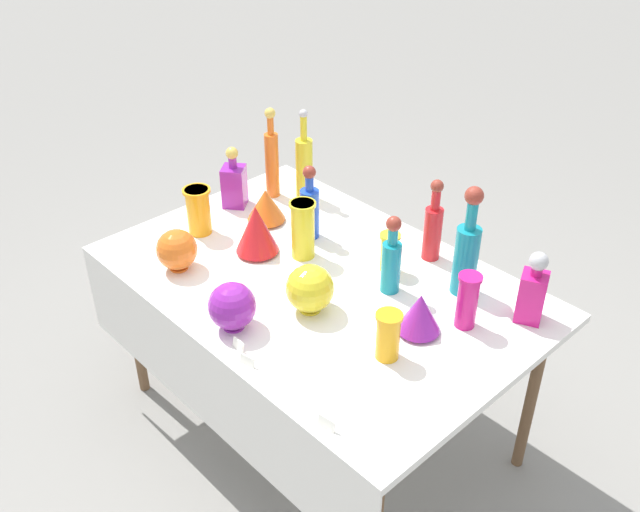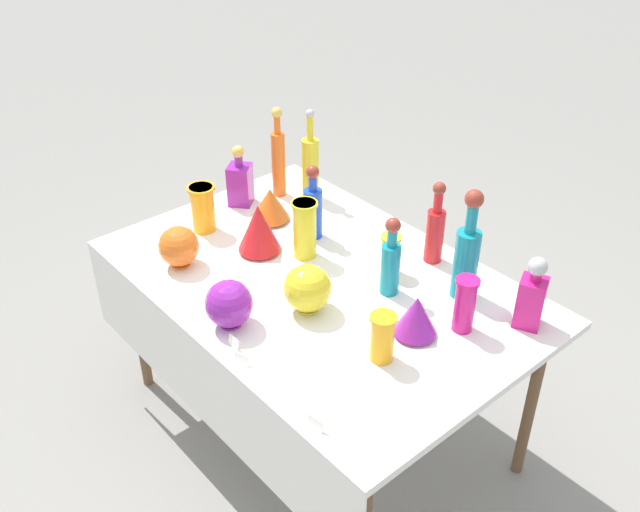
# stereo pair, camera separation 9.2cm
# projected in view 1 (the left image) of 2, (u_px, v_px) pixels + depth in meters

# --- Properties ---
(ground_plane) EXTENTS (40.00, 40.00, 0.00)m
(ground_plane) POSITION_uv_depth(u_px,v_px,m) (320.00, 423.00, 3.06)
(ground_plane) COLOR gray
(display_table) EXTENTS (1.60, 1.07, 0.76)m
(display_table) POSITION_uv_depth(u_px,v_px,m) (312.00, 297.00, 2.65)
(display_table) COLOR white
(display_table) RESTS_ON ground
(tall_bottle_0) EXTENTS (0.08, 0.08, 0.31)m
(tall_bottle_0) POSITION_uv_depth(u_px,v_px,m) (310.00, 208.00, 2.82)
(tall_bottle_0) COLOR blue
(tall_bottle_0) RESTS_ON display_table
(tall_bottle_1) EXTENTS (0.09, 0.09, 0.42)m
(tall_bottle_1) POSITION_uv_depth(u_px,v_px,m) (467.00, 251.00, 2.48)
(tall_bottle_1) COLOR teal
(tall_bottle_1) RESTS_ON display_table
(tall_bottle_2) EXTENTS (0.07, 0.07, 0.31)m
(tall_bottle_2) POSITION_uv_depth(u_px,v_px,m) (391.00, 260.00, 2.51)
(tall_bottle_2) COLOR teal
(tall_bottle_2) RESTS_ON display_table
(tall_bottle_3) EXTENTS (0.07, 0.07, 0.41)m
(tall_bottle_3) POSITION_uv_depth(u_px,v_px,m) (304.00, 165.00, 3.08)
(tall_bottle_3) COLOR yellow
(tall_bottle_3) RESTS_ON display_table
(tall_bottle_4) EXTENTS (0.06, 0.06, 0.41)m
(tall_bottle_4) POSITION_uv_depth(u_px,v_px,m) (272.00, 159.00, 3.08)
(tall_bottle_4) COLOR orange
(tall_bottle_4) RESTS_ON display_table
(tall_bottle_5) EXTENTS (0.07, 0.07, 0.33)m
(tall_bottle_5) POSITION_uv_depth(u_px,v_px,m) (433.00, 227.00, 2.68)
(tall_bottle_5) COLOR red
(tall_bottle_5) RESTS_ON display_table
(square_decanter_0) EXTENTS (0.12, 0.12, 0.27)m
(square_decanter_0) POSITION_uv_depth(u_px,v_px,m) (533.00, 291.00, 2.38)
(square_decanter_0) COLOR #C61972
(square_decanter_0) RESTS_ON display_table
(square_decanter_1) EXTENTS (0.13, 0.13, 0.27)m
(square_decanter_1) POSITION_uv_depth(u_px,v_px,m) (234.00, 183.00, 3.05)
(square_decanter_1) COLOR purple
(square_decanter_1) RESTS_ON display_table
(slender_vase_0) EXTENTS (0.10, 0.10, 0.23)m
(slender_vase_0) POSITION_uv_depth(u_px,v_px,m) (303.00, 228.00, 2.70)
(slender_vase_0) COLOR yellow
(slender_vase_0) RESTS_ON display_table
(slender_vase_1) EXTENTS (0.08, 0.08, 0.16)m
(slender_vase_1) POSITION_uv_depth(u_px,v_px,m) (389.00, 251.00, 2.64)
(slender_vase_1) COLOR yellow
(slender_vase_1) RESTS_ON display_table
(slender_vase_2) EXTENTS (0.08, 0.08, 0.20)m
(slender_vase_2) POSITION_uv_depth(u_px,v_px,m) (468.00, 299.00, 2.35)
(slender_vase_2) COLOR #C61972
(slender_vase_2) RESTS_ON display_table
(slender_vase_3) EXTENTS (0.11, 0.11, 0.20)m
(slender_vase_3) POSITION_uv_depth(u_px,v_px,m) (198.00, 209.00, 2.86)
(slender_vase_3) COLOR orange
(slender_vase_3) RESTS_ON display_table
(slender_vase_4) EXTENTS (0.09, 0.09, 0.17)m
(slender_vase_4) POSITION_uv_depth(u_px,v_px,m) (388.00, 334.00, 2.23)
(slender_vase_4) COLOR orange
(slender_vase_4) RESTS_ON display_table
(fluted_vase_0) EXTENTS (0.15, 0.15, 0.15)m
(fluted_vase_0) POSITION_uv_depth(u_px,v_px,m) (420.00, 313.00, 2.34)
(fluted_vase_0) COLOR purple
(fluted_vase_0) RESTS_ON display_table
(fluted_vase_1) EXTENTS (0.16, 0.16, 0.15)m
(fluted_vase_1) POSITION_uv_depth(u_px,v_px,m) (266.00, 205.00, 2.94)
(fluted_vase_1) COLOR orange
(fluted_vase_1) RESTS_ON display_table
(fluted_vase_2) EXTENTS (0.17, 0.17, 0.20)m
(fluted_vase_2) POSITION_uv_depth(u_px,v_px,m) (256.00, 229.00, 2.73)
(fluted_vase_2) COLOR red
(fluted_vase_2) RESTS_ON display_table
(round_bowl_0) EXTENTS (0.15, 0.15, 0.16)m
(round_bowl_0) POSITION_uv_depth(u_px,v_px,m) (177.00, 250.00, 2.65)
(round_bowl_0) COLOR orange
(round_bowl_0) RESTS_ON display_table
(round_bowl_1) EXTENTS (0.16, 0.16, 0.17)m
(round_bowl_1) POSITION_uv_depth(u_px,v_px,m) (232.00, 306.00, 2.35)
(round_bowl_1) COLOR purple
(round_bowl_1) RESTS_ON display_table
(round_bowl_2) EXTENTS (0.17, 0.17, 0.18)m
(round_bowl_2) POSITION_uv_depth(u_px,v_px,m) (310.00, 289.00, 2.43)
(round_bowl_2) COLOR yellow
(round_bowl_2) RESTS_ON display_table
(price_tag_left) EXTENTS (0.05, 0.02, 0.04)m
(price_tag_left) POSITION_uv_depth(u_px,v_px,m) (238.00, 345.00, 2.30)
(price_tag_left) COLOR white
(price_tag_left) RESTS_ON display_table
(price_tag_center) EXTENTS (0.06, 0.02, 0.03)m
(price_tag_center) POSITION_uv_depth(u_px,v_px,m) (247.00, 361.00, 2.24)
(price_tag_center) COLOR white
(price_tag_center) RESTS_ON display_table
(price_tag_right) EXTENTS (0.06, 0.02, 0.04)m
(price_tag_right) POSITION_uv_depth(u_px,v_px,m) (327.00, 423.00, 2.02)
(price_tag_right) COLOR white
(price_tag_right) RESTS_ON display_table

